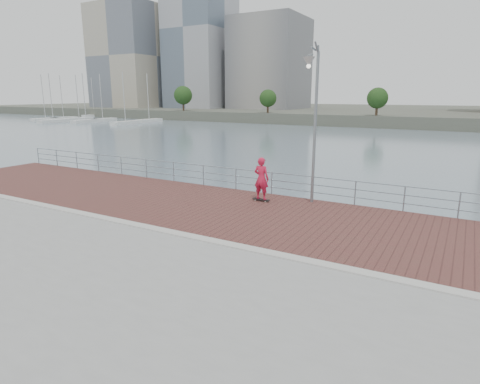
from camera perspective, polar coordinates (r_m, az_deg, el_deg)
The scene contains 10 objects.
water at distance 14.54m, azimuth -4.02°, elevation -14.41°, with size 400.00×400.00×0.00m, color slate.
seawall at distance 10.84m, azimuth -19.83°, elevation -19.86°, with size 40.00×24.00×2.00m, color gray.
brick_lane at distance 16.66m, azimuth 2.72°, elevation -3.17°, with size 40.00×6.80×0.02m, color brown.
curb at distance 13.70m, azimuth -4.16°, elevation -6.91°, with size 40.00×0.40×0.06m, color #B7B5AD.
far_shore at distance 133.44m, azimuth 26.92°, elevation 9.90°, with size 320.00×95.00×2.50m, color #4C5142.
guardrail at distance 19.48m, azimuth 7.28°, elevation 1.30°, with size 39.06×0.06×1.13m.
street_lamp at distance 17.66m, azimuth 10.28°, elevation 13.12°, with size 0.48×1.41×6.65m.
skateboard at distance 18.63m, azimuth 3.02°, elevation -1.07°, with size 0.83×0.21×0.10m.
skateboarder at distance 18.40m, azimuth 3.06°, elevation 1.93°, with size 0.72×0.47×1.97m, color red.
marina at distance 112.90m, azimuth -20.77°, elevation 9.68°, with size 33.42×29.73×11.70m.
Camera 1 is at (7.17, -10.63, 4.86)m, focal length 30.00 mm.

